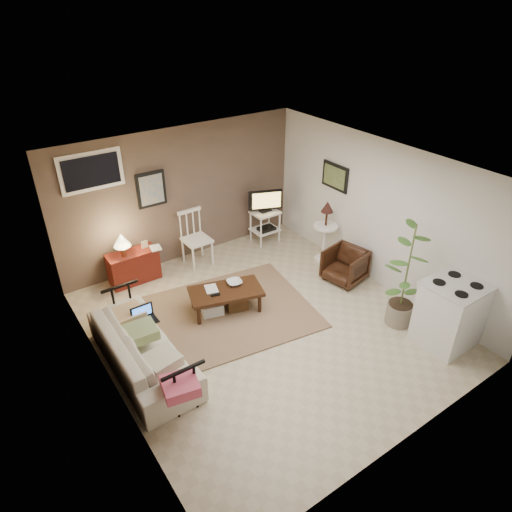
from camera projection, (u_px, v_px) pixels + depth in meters
floor at (265, 325)px, 6.78m from camera, size 5.00×5.00×0.00m
art_back at (151, 189)px, 7.52m from camera, size 0.50×0.03×0.60m
art_right at (335, 177)px, 7.83m from camera, size 0.03×0.60×0.45m
window at (91, 171)px, 6.83m from camera, size 0.96×0.03×0.60m
rug at (229, 313)px, 7.02m from camera, size 2.73×2.32×0.02m
coffee_table at (226, 299)px, 6.96m from camera, size 1.20×0.85×0.41m
sofa at (141, 343)px, 5.85m from camera, size 0.60×2.04×0.80m
sofa_pillows at (152, 346)px, 5.66m from camera, size 0.39×1.94×0.14m
sofa_end_rails at (150, 343)px, 5.94m from camera, size 0.55×2.04×0.69m
laptop at (144, 316)px, 6.13m from camera, size 0.31×0.23×0.21m
red_console at (133, 264)px, 7.64m from camera, size 0.82×0.37×0.95m
spindle_chair at (196, 240)px, 8.08m from camera, size 0.46×0.46×0.99m
tv_stand at (265, 215)px, 8.71m from camera, size 0.61×0.41×1.07m
side_table at (326, 224)px, 8.04m from camera, size 0.43×0.43×1.16m
armchair at (345, 264)px, 7.66m from camera, size 0.68×0.71×0.63m
potted_plant at (407, 272)px, 6.38m from camera, size 0.42×0.42×1.67m
stove at (450, 313)px, 6.24m from camera, size 0.75×0.70×0.98m
bowl at (234, 278)px, 6.96m from camera, size 0.24×0.10×0.23m
book_table at (205, 284)px, 6.81m from camera, size 0.18×0.07×0.25m
book_console at (150, 244)px, 7.55m from camera, size 0.17×0.05×0.23m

